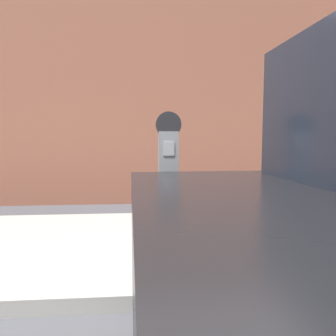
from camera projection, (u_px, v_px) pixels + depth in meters
name	position (u px, v px, depth m)	size (l,w,h in m)	color
sidewalk	(160.00, 245.00, 3.99)	(24.00, 2.80, 0.14)	#9E9B96
building_facade	(151.00, 68.00, 6.69)	(24.00, 0.30, 5.57)	#935642
parking_meter	(168.00, 170.00, 2.69)	(0.20, 0.13, 1.45)	slate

